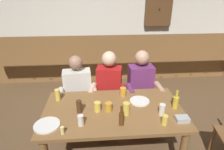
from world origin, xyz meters
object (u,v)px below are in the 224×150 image
table_candle (62,130)px  bottle_0 (121,118)px  person_0 (78,91)px  bottle_1 (176,102)px  pint_glass_7 (97,107)px  pint_glass_3 (165,120)px  condiment_caddy (182,119)px  pint_glass_6 (58,95)px  dining_table (113,117)px  pint_glass_0 (109,107)px  pint_glass_4 (81,120)px  person_2 (141,87)px  pint_glass_8 (162,110)px  pint_glass_2 (79,107)px  plate_0 (47,125)px  wall_dart_cabinet (158,9)px  person_1 (109,88)px  pint_glass_1 (123,92)px  pint_glass_5 (126,109)px  plate_1 (140,101)px

table_candle → bottle_0: 0.59m
person_0 → bottle_1: (1.21, -0.72, 0.20)m
pint_glass_7 → pint_glass_3: bearing=-23.0°
condiment_caddy → pint_glass_6: pint_glass_6 is taller
dining_table → person_0: size_ratio=1.36×
pint_glass_0 → pint_glass_6: size_ratio=0.69×
condiment_caddy → pint_glass_4: (-1.07, 0.02, 0.03)m
person_2 → pint_glass_7: person_2 is taller
dining_table → pint_glass_8: (0.53, -0.15, 0.18)m
bottle_0 → pint_glass_2: (-0.45, 0.25, -0.01)m
bottle_1 → dining_table: bearing=177.6°
plate_0 → wall_dart_cabinet: wall_dart_cabinet is taller
plate_0 → pint_glass_6: (0.03, 0.49, 0.07)m
bottle_1 → wall_dart_cabinet: bearing=79.6°
dining_table → pint_glass_3: size_ratio=15.17×
person_1 → pint_glass_6: size_ratio=8.33×
pint_glass_4 → pint_glass_2: bearing=98.0°
pint_glass_1 → pint_glass_3: size_ratio=1.09×
dining_table → person_2: bearing=54.6°
person_0 → pint_glass_0: 0.85m
person_0 → pint_glass_2: bearing=91.4°
person_0 → pint_glass_6: bearing=59.6°
person_0 → pint_glass_0: size_ratio=11.60×
pint_glass_6 → pint_glass_7: pint_glass_6 is taller
bottle_1 → person_1: bearing=136.2°
pint_glass_5 → pint_glass_7: pint_glass_5 is taller
pint_glass_1 → pint_glass_2: bearing=-149.1°
pint_glass_3 → person_2: bearing=90.8°
pint_glass_3 → pint_glass_6: pint_glass_6 is taller
pint_glass_1 → plate_0: bearing=-148.1°
person_1 → pint_glass_3: bearing=127.9°
plate_0 → wall_dart_cabinet: 3.30m
person_1 → pint_glass_5: (0.15, -0.79, 0.17)m
pint_glass_5 → condiment_caddy: bearing=-16.2°
wall_dart_cabinet → plate_1: bearing=-110.5°
person_2 → plate_0: bearing=35.1°
plate_0 → pint_glass_3: size_ratio=2.50×
pint_glass_3 → dining_table: bearing=148.2°
bottle_1 → pint_glass_2: bearing=-179.9°
table_candle → pint_glass_0: size_ratio=0.78×
plate_0 → pint_glass_0: (0.65, 0.22, 0.04)m
pint_glass_3 → person_0: bearing=134.5°
pint_glass_1 → person_1: bearing=112.9°
pint_glass_1 → pint_glass_4: size_ratio=0.99×
pint_glass_1 → person_0: bearing=147.9°
pint_glass_1 → wall_dart_cabinet: (1.01, 2.04, 0.83)m
person_1 → person_2: 0.50m
bottle_0 → person_2: bearing=66.1°
person_2 → pint_glass_1: person_2 is taller
pint_glass_8 → plate_1: bearing=123.6°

